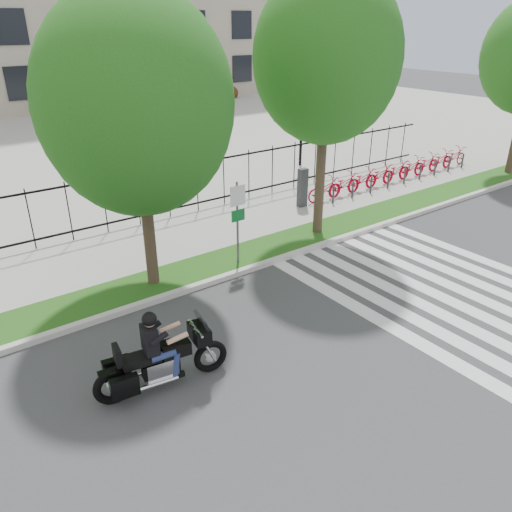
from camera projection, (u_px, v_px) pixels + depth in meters
ground at (314, 351)px, 11.28m from camera, size 120.00×120.00×0.00m
curb at (217, 280)px, 14.23m from camera, size 60.00×0.20×0.15m
grass_verge at (201, 269)px, 14.85m from camera, size 60.00×1.50×0.15m
sidewalk at (163, 242)px, 16.67m from camera, size 60.00×3.50×0.15m
plaza at (27, 145)px, 29.43m from camera, size 80.00×34.00×0.10m
crosswalk_stripes at (442, 289)px, 13.87m from camera, size 5.70×8.00×0.01m
iron_fence at (138, 197)px, 17.48m from camera, size 30.00×0.06×2.00m
lamp_post_right at (302, 102)px, 23.98m from camera, size 1.06×0.70×4.25m
street_tree_1 at (136, 104)px, 11.92m from camera, size 4.75×4.75×7.55m
street_tree_2 at (327, 58)px, 14.90m from camera, size 4.51×4.51×8.22m
bike_share_station at (395, 171)px, 22.38m from camera, size 11.06×0.85×1.50m
sign_pole_regulatory at (238, 212)px, 14.45m from camera, size 0.50×0.09×2.50m
motorcycle_rider at (161, 357)px, 9.93m from camera, size 2.80×1.00×2.17m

